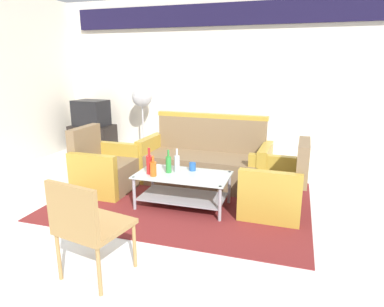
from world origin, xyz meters
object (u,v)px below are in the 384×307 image
at_px(armchair_left, 104,170).
at_px(armchair_right, 275,189).
at_px(couch, 205,162).
at_px(television, 91,113).
at_px(bottle_red, 149,164).
at_px(tv_stand, 93,139).
at_px(bottle_clear, 177,163).
at_px(pedestal_fan, 142,101).
at_px(bottle_green, 168,164).
at_px(cup, 192,167).
at_px(bottle_orange, 153,168).
at_px(wicker_chair, 87,222).
at_px(coffee_table, 183,185).

height_order(armchair_left, armchair_right, same).
bearing_deg(couch, television, -20.92).
distance_m(bottle_red, television, 2.99).
bearing_deg(tv_stand, bottle_clear, -38.36).
bearing_deg(tv_stand, pedestal_fan, 2.72).
relative_size(armchair_right, television, 1.33).
height_order(couch, armchair_left, couch).
height_order(couch, bottle_green, couch).
xyz_separation_m(bottle_red, cup, (0.45, 0.27, -0.07)).
bearing_deg(armchair_left, couch, 118.98).
distance_m(bottle_red, bottle_orange, 0.10).
xyz_separation_m(armchair_right, bottle_red, (-1.44, -0.27, 0.24)).
bearing_deg(armchair_right, bottle_orange, 104.79).
bearing_deg(television, bottle_orange, 141.20).
bearing_deg(bottle_green, pedestal_fan, 122.41).
bearing_deg(armchair_right, wicker_chair, 144.02).
height_order(bottle_orange, television, television).
xyz_separation_m(bottle_clear, wicker_chair, (-0.16, -1.62, -0.02)).
relative_size(armchair_left, bottle_clear, 2.95).
relative_size(bottle_red, tv_stand, 0.39).
bearing_deg(armchair_left, armchair_right, 89.28).
height_order(armchair_left, pedestal_fan, pedestal_fan).
relative_size(coffee_table, bottle_clear, 3.82).
height_order(coffee_table, television, television).
height_order(tv_stand, wicker_chair, wicker_chair).
xyz_separation_m(armchair_left, tv_stand, (-1.33, 1.77, -0.03)).
bearing_deg(television, bottle_red, 141.05).
distance_m(bottle_clear, bottle_orange, 0.31).
height_order(couch, bottle_orange, couch).
xyz_separation_m(couch, bottle_red, (-0.42, -0.98, 0.21)).
xyz_separation_m(armchair_left, television, (-1.33, 1.77, 0.47)).
xyz_separation_m(armchair_left, pedestal_fan, (-0.28, 1.82, 0.73)).
relative_size(coffee_table, bottle_green, 3.95).
distance_m(cup, pedestal_fan, 2.47).
bearing_deg(bottle_red, armchair_right, 10.53).
bearing_deg(bottle_clear, pedestal_fan, 124.85).
xyz_separation_m(armchair_right, pedestal_fan, (-2.52, 1.86, 0.73)).
bearing_deg(bottle_red, bottle_orange, -39.52).
xyz_separation_m(television, wicker_chair, (2.26, -3.54, -0.27)).
height_order(armchair_right, bottle_red, armchair_right).
bearing_deg(coffee_table, bottle_clear, 145.88).
bearing_deg(bottle_green, television, 139.84).
relative_size(television, pedestal_fan, 0.50).
relative_size(bottle_red, bottle_orange, 1.31).
bearing_deg(cup, pedestal_fan, 129.47).
bearing_deg(pedestal_fan, couch, -37.45).
bearing_deg(coffee_table, television, 141.75).
height_order(couch, bottle_clear, couch).
xyz_separation_m(bottle_clear, bottle_red, (-0.29, -0.16, 0.01)).
bearing_deg(bottle_orange, armchair_left, 157.27).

